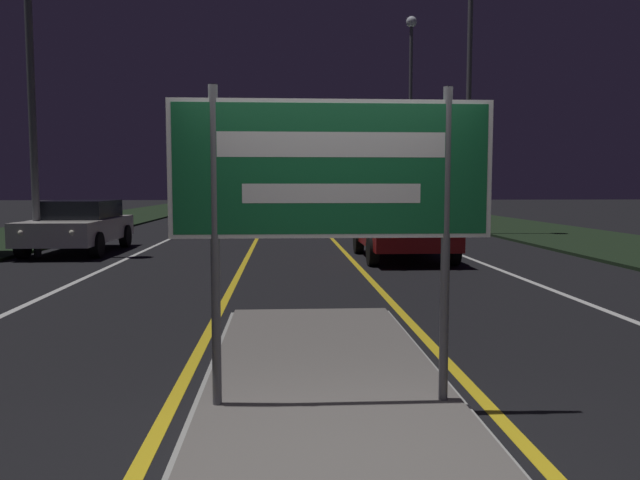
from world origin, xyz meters
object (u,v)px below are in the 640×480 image
object	(u,v)px
streetlight_left_near	(28,12)
car_approaching_0	(79,225)
car_receding_2	(390,204)
car_receding_1	(430,209)
streetlight_right_far	(411,88)
car_receding_0	(403,227)
car_approaching_2	(253,201)
highway_sign	(332,181)
streetlight_right_near	(470,21)
car_approaching_1	(240,206)
car_receding_3	(363,199)

from	to	relation	value
streetlight_left_near	car_approaching_0	xyz separation A→B (m)	(0.65, 1.17, -5.23)
car_receding_2	car_receding_1	bearing A→B (deg)	-87.35
streetlight_right_far	car_approaching_0	distance (m)	21.05
streetlight_right_far	car_receding_1	size ratio (longest dim) A/B	2.45
streetlight_left_near	car_receding_0	bearing A→B (deg)	-5.96
car_receding_2	car_approaching_2	size ratio (longest dim) A/B	1.01
highway_sign	car_approaching_2	world-z (taller)	highway_sign
car_receding_0	car_approaching_0	world-z (taller)	car_receding_0
streetlight_right_near	streetlight_right_far	xyz separation A→B (m)	(0.15, 10.96, -0.58)
car_receding_1	car_receding_2	xyz separation A→B (m)	(-0.38, 8.26, -0.03)
car_approaching_0	car_approaching_1	distance (m)	15.43
streetlight_right_far	highway_sign	bearing A→B (deg)	-102.63
streetlight_right_near	highway_sign	bearing A→B (deg)	-109.65
streetlight_right_far	car_receding_1	world-z (taller)	streetlight_right_far
car_receding_1	car_receding_2	bearing A→B (deg)	92.65
car_approaching_0	streetlight_right_near	bearing A→B (deg)	22.61
streetlight_left_near	car_approaching_2	size ratio (longest dim) A/B	1.80
car_approaching_2	car_approaching_0	bearing A→B (deg)	-96.66
streetlight_right_near	car_approaching_1	size ratio (longest dim) A/B	2.73
streetlight_right_near	car_receding_3	world-z (taller)	streetlight_right_near
car_approaching_1	car_receding_2	bearing A→B (deg)	21.45
car_approaching_0	car_approaching_1	size ratio (longest dim) A/B	1.11
streetlight_left_near	car_approaching_2	distance (m)	29.85
car_approaching_0	car_approaching_1	xyz separation A→B (m)	(3.25, 15.08, 0.05)
streetlight_left_near	streetlight_right_far	bearing A→B (deg)	53.16
streetlight_right_far	car_receding_3	size ratio (longest dim) A/B	2.19
car_receding_3	car_approaching_2	bearing A→B (deg)	-163.46
car_receding_2	car_receding_3	size ratio (longest dim) A/B	1.00
car_receding_0	car_receding_2	bearing A→B (deg)	81.19
car_approaching_2	car_receding_1	bearing A→B (deg)	-64.13
car_receding_3	car_receding_0	bearing A→B (deg)	-95.54
car_receding_3	car_approaching_1	bearing A→B (deg)	-118.39
car_receding_3	car_approaching_1	distance (m)	17.42
car_approaching_0	car_approaching_2	xyz separation A→B (m)	(3.27, 27.95, 0.02)
streetlight_right_near	car_receding_3	bearing A→B (deg)	91.20
car_approaching_1	streetlight_right_far	bearing A→B (deg)	5.74
car_receding_3	streetlight_right_far	bearing A→B (deg)	-87.30
streetlight_left_near	car_approaching_0	size ratio (longest dim) A/B	1.90
highway_sign	streetlight_right_far	bearing A→B (deg)	77.37
highway_sign	streetlight_right_far	size ratio (longest dim) A/B	0.23
car_approaching_1	car_receding_3	bearing A→B (deg)	61.61
car_receding_2	car_receding_3	bearing A→B (deg)	90.08
streetlight_right_near	streetlight_right_far	distance (m)	10.98
streetlight_right_far	car_receding_3	xyz separation A→B (m)	(-0.68, 14.42, -6.17)
streetlight_right_far	car_approaching_2	bearing A→B (deg)	126.77
car_receding_2	car_approaching_2	distance (m)	12.68
car_receding_0	car_receding_1	world-z (taller)	car_receding_1
car_receding_3	car_approaching_1	size ratio (longest dim) A/B	1.19
car_receding_0	car_approaching_1	bearing A→B (deg)	106.60
streetlight_right_near	car_approaching_1	world-z (taller)	streetlight_right_near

